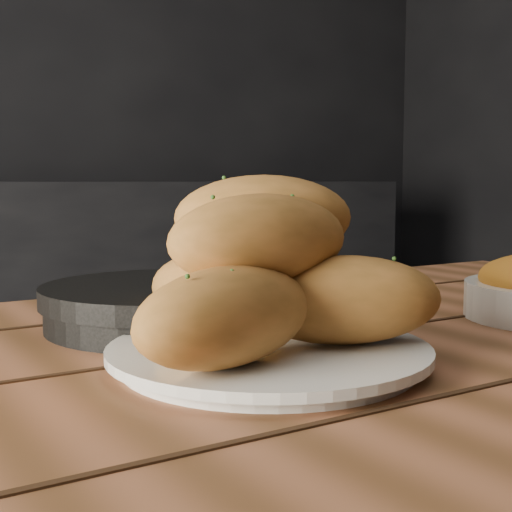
{
  "coord_description": "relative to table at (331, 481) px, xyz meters",
  "views": [
    {
      "loc": [
        -0.32,
        -0.44,
        0.9
      ],
      "look_at": [
        -0.01,
        0.06,
        0.84
      ],
      "focal_mm": 50.0,
      "sensor_mm": 36.0,
      "label": 1
    }
  ],
  "objects": [
    {
      "name": "table",
      "position": [
        0.0,
        0.0,
        0.0
      ],
      "size": [
        1.48,
        0.95,
        0.75
      ],
      "color": "brown",
      "rests_on": "ground"
    },
    {
      "name": "plate",
      "position": [
        -0.04,
        0.03,
        0.1
      ],
      "size": [
        0.27,
        0.27,
        0.02
      ],
      "color": "silver",
      "rests_on": "table"
    },
    {
      "name": "bread_rolls",
      "position": [
        -0.04,
        0.04,
        0.17
      ],
      "size": [
        0.3,
        0.25,
        0.14
      ],
      "color": "#B46F32",
      "rests_on": "plate"
    },
    {
      "name": "skillet",
      "position": [
        -0.04,
        0.23,
        0.12
      ],
      "size": [
        0.4,
        0.26,
        0.05
      ],
      "color": "black",
      "rests_on": "table"
    }
  ]
}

